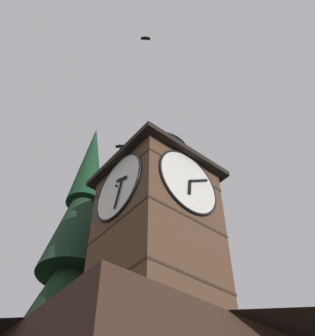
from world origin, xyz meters
The scene contains 4 objects.
clock_tower centered at (1.98, 0.51, 11.41)m, with size 4.55×4.55×9.50m.
pine_tree_behind centered at (2.92, -4.41, 8.51)m, with size 6.15×6.15×20.84m.
flying_bird_high centered at (4.02, 2.05, 21.68)m, with size 0.51×0.43×0.13m.
flying_bird_low centered at (1.91, -3.02, 18.73)m, with size 0.51×0.51×0.16m.
Camera 1 is at (10.09, 10.53, 1.57)m, focal length 42.26 mm.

